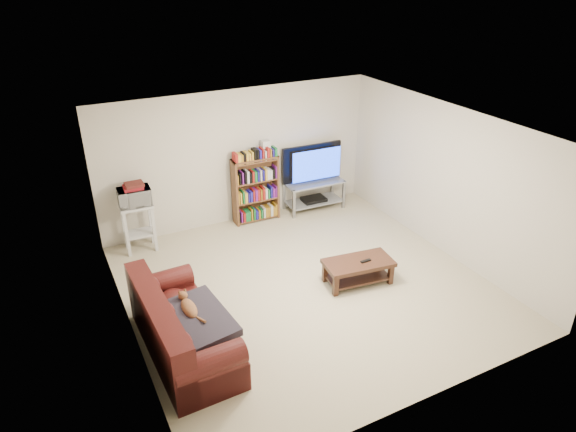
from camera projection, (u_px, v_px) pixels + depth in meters
floor at (306, 286)px, 7.59m from camera, size 5.00×5.00×0.00m
ceiling at (309, 129)px, 6.50m from camera, size 5.00×5.00×0.00m
wall_back at (239, 157)px, 9.03m from camera, size 5.00×0.00×5.00m
wall_front at (431, 314)px, 5.06m from camera, size 5.00×0.00×5.00m
wall_left at (122, 256)px, 6.03m from camera, size 0.00×5.00×5.00m
wall_right at (446, 181)px, 8.06m from camera, size 0.00×5.00×5.00m
sofa at (178, 332)px, 6.18m from camera, size 0.91×1.99×0.84m
blanket at (195, 321)px, 6.06m from camera, size 0.87×1.07×0.18m
cat at (189, 308)px, 6.17m from camera, size 0.23×0.54×0.16m
coffee_table at (358, 268)px, 7.56m from camera, size 1.07×0.63×0.37m
remote at (366, 261)px, 7.49m from camera, size 0.17×0.05×0.02m
tv_stand at (314, 190)px, 9.76m from camera, size 1.14×0.55×0.56m
television at (315, 164)px, 9.52m from camera, size 1.21×0.21×0.69m
dvd_player at (314, 199)px, 9.85m from camera, size 0.46×0.33×0.06m
bookshelf at (256, 189)px, 9.22m from camera, size 0.84×0.27×1.21m
shelf_clutter at (259, 151)px, 8.96m from camera, size 0.62×0.19×0.28m
microwave_stand at (138, 221)px, 8.31m from camera, size 0.53×0.40×0.82m
microwave at (134, 197)px, 8.11m from camera, size 0.52×0.37×0.28m
game_boxes at (133, 187)px, 8.04m from camera, size 0.31×0.28×0.05m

